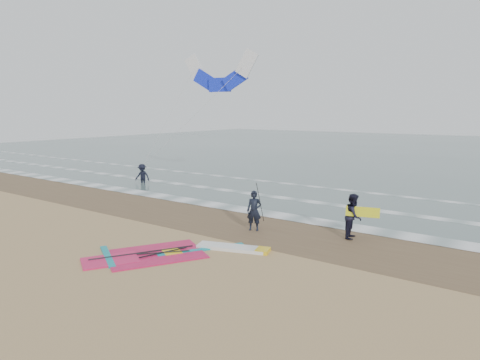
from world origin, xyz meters
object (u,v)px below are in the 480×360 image
Objects in this scene: person_walking at (353,216)px; person_wading at (142,171)px; windsurf_rig at (176,253)px; surf_kite at (220,75)px; person_standing at (254,211)px.

person_wading is at bearing 67.36° from person_walking.
surf_kite is at bearing 121.78° from windsurf_rig.
windsurf_rig is at bearing 131.89° from person_walking.
person_wading is (-13.04, 5.40, 0.00)m from person_standing.
person_standing is at bearing -38.94° from person_wading.
windsurf_rig is at bearing -58.22° from surf_kite.
person_standing is at bearing 81.76° from windsurf_rig.
surf_kite is at bearing 51.44° from person_walking.
person_wading reaches higher than windsurf_rig.
windsurf_rig is 3.23× the size of person_wading.
person_walking is at bearing -2.30° from person_standing.
surf_kite is (-8.23, 8.17, 6.55)m from person_standing.
person_walking is 15.30m from surf_kite.
person_standing is (0.60, 4.14, 0.83)m from windsurf_rig.
person_standing is 1.00× the size of person_wading.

